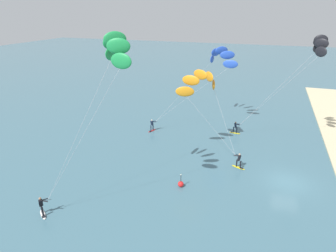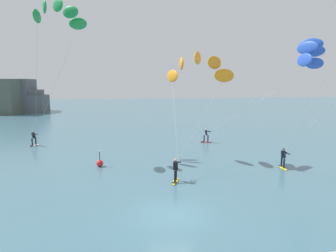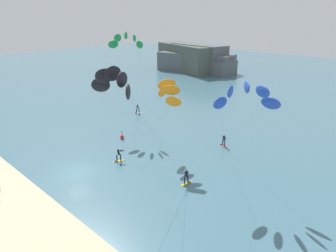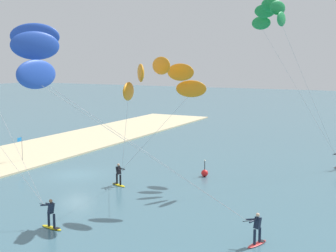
{
  "view_description": "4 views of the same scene",
  "coord_description": "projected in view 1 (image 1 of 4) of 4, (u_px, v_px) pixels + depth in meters",
  "views": [
    {
      "loc": [
        -26.82,
        2.96,
        15.68
      ],
      "look_at": [
        2.41,
        13.21,
        3.2
      ],
      "focal_mm": 31.25,
      "sensor_mm": 36.0,
      "label": 1
    },
    {
      "loc": [
        -2.73,
        -13.46,
        6.76
      ],
      "look_at": [
        2.15,
        12.91,
        2.74
      ],
      "focal_mm": 29.87,
      "sensor_mm": 36.0,
      "label": 2
    },
    {
      "loc": [
        29.01,
        -15.42,
        16.51
      ],
      "look_at": [
        2.36,
        12.07,
        2.89
      ],
      "focal_mm": 33.79,
      "sensor_mm": 36.0,
      "label": 3
    },
    {
      "loc": [
        29.57,
        23.46,
        9.32
      ],
      "look_at": [
        2.74,
        9.82,
        5.02
      ],
      "focal_mm": 49.46,
      "sensor_mm": 36.0,
      "label": 4
    }
  ],
  "objects": [
    {
      "name": "ground_plane",
      "position": [
        288.0,
        182.0,
        28.43
      ],
      "size": [
        240.0,
        240.0,
        0.0
      ],
      "primitive_type": "plane",
      "color": "#426B7A"
    },
    {
      "name": "kitesurfer_mid_water",
      "position": [
        201.0,
        84.0,
        32.09
      ],
      "size": [
        6.44,
        8.12,
        9.53
      ],
      "color": "yellow",
      "rests_on": "ground"
    },
    {
      "name": "marker_buoy",
      "position": [
        181.0,
        184.0,
        27.57
      ],
      "size": [
        0.56,
        0.56,
        1.38
      ],
      "color": "red",
      "rests_on": "ground"
    },
    {
      "name": "kitesurfer_far_out",
      "position": [
        112.0,
        56.0,
        21.27
      ],
      "size": [
        7.22,
        8.07,
        14.19
      ],
      "color": "white",
      "rests_on": "ground"
    },
    {
      "name": "kitesurfer_downwind",
      "position": [
        219.0,
        59.0,
        40.61
      ],
      "size": [
        10.59,
        10.68,
        10.85
      ],
      "color": "red",
      "rests_on": "ground"
    },
    {
      "name": "kitesurfer_nearshore",
      "position": [
        315.0,
        50.0,
        32.83
      ],
      "size": [
        4.58,
        9.86,
        13.02
      ],
      "color": "yellow",
      "rests_on": "ground"
    }
  ]
}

